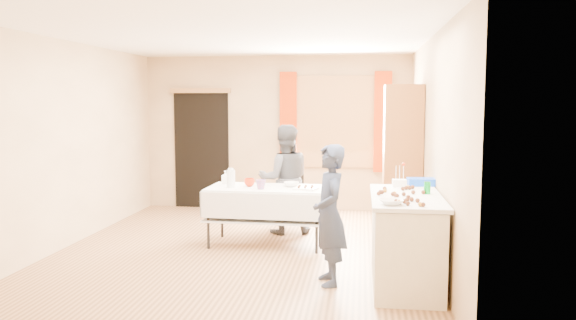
# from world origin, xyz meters

# --- Properties ---
(floor) EXTENTS (4.50, 5.50, 0.02)m
(floor) POSITION_xyz_m (0.00, 0.00, -0.01)
(floor) COLOR #9E7047
(floor) RESTS_ON ground
(ceiling) EXTENTS (4.50, 5.50, 0.02)m
(ceiling) POSITION_xyz_m (0.00, 0.00, 2.61)
(ceiling) COLOR white
(ceiling) RESTS_ON floor
(wall_back) EXTENTS (4.50, 0.02, 2.60)m
(wall_back) POSITION_xyz_m (0.00, 2.76, 1.30)
(wall_back) COLOR tan
(wall_back) RESTS_ON floor
(wall_front) EXTENTS (4.50, 0.02, 2.60)m
(wall_front) POSITION_xyz_m (0.00, -2.76, 1.30)
(wall_front) COLOR tan
(wall_front) RESTS_ON floor
(wall_left) EXTENTS (0.02, 5.50, 2.60)m
(wall_left) POSITION_xyz_m (-2.26, 0.00, 1.30)
(wall_left) COLOR tan
(wall_left) RESTS_ON floor
(wall_right) EXTENTS (0.02, 5.50, 2.60)m
(wall_right) POSITION_xyz_m (2.26, 0.00, 1.30)
(wall_right) COLOR tan
(wall_right) RESTS_ON floor
(window_frame) EXTENTS (1.32, 0.06, 1.52)m
(window_frame) POSITION_xyz_m (1.00, 2.72, 1.50)
(window_frame) COLOR olive
(window_frame) RESTS_ON wall_back
(window_pane) EXTENTS (1.20, 0.02, 1.40)m
(window_pane) POSITION_xyz_m (1.00, 2.71, 1.50)
(window_pane) COLOR white
(window_pane) RESTS_ON wall_back
(curtain_left) EXTENTS (0.28, 0.06, 1.65)m
(curtain_left) POSITION_xyz_m (0.22, 2.67, 1.50)
(curtain_left) COLOR #AB2E05
(curtain_left) RESTS_ON wall_back
(curtain_right) EXTENTS (0.28, 0.06, 1.65)m
(curtain_right) POSITION_xyz_m (1.78, 2.67, 1.50)
(curtain_right) COLOR #AB2E05
(curtain_right) RESTS_ON wall_back
(doorway) EXTENTS (0.95, 0.04, 2.00)m
(doorway) POSITION_xyz_m (-1.30, 2.73, 1.00)
(doorway) COLOR black
(doorway) RESTS_ON floor
(door_lintel) EXTENTS (1.05, 0.06, 0.08)m
(door_lintel) POSITION_xyz_m (-1.30, 2.70, 2.02)
(door_lintel) COLOR olive
(door_lintel) RESTS_ON wall_back
(cabinet) EXTENTS (0.50, 0.60, 2.06)m
(cabinet) POSITION_xyz_m (1.99, 1.02, 1.03)
(cabinet) COLOR brown
(cabinet) RESTS_ON floor
(counter) EXTENTS (0.69, 1.46, 0.91)m
(counter) POSITION_xyz_m (1.89, -1.04, 0.45)
(counter) COLOR beige
(counter) RESTS_ON floor
(party_table) EXTENTS (1.54, 0.83, 0.75)m
(party_table) POSITION_xyz_m (0.25, 0.32, 0.45)
(party_table) COLOR black
(party_table) RESTS_ON floor
(chair) EXTENTS (0.47, 0.47, 0.92)m
(chair) POSITION_xyz_m (0.45, 1.39, 0.28)
(chair) COLOR black
(chair) RESTS_ON floor
(girl) EXTENTS (0.69, 0.60, 1.42)m
(girl) POSITION_xyz_m (1.13, -1.12, 0.71)
(girl) COLOR #1D253D
(girl) RESTS_ON floor
(woman) EXTENTS (1.00, 0.91, 1.52)m
(woman) POSITION_xyz_m (0.39, 1.00, 0.76)
(woman) COLOR black
(woman) RESTS_ON floor
(soda_can) EXTENTS (0.09, 0.09, 0.12)m
(soda_can) POSITION_xyz_m (2.10, -0.93, 0.97)
(soda_can) COLOR #069327
(soda_can) RESTS_ON counter
(mixing_bowl) EXTENTS (0.33, 0.33, 0.05)m
(mixing_bowl) POSITION_xyz_m (1.71, -1.59, 0.94)
(mixing_bowl) COLOR white
(mixing_bowl) RESTS_ON counter
(foam_block) EXTENTS (0.16, 0.11, 0.08)m
(foam_block) POSITION_xyz_m (1.86, -0.48, 0.95)
(foam_block) COLOR white
(foam_block) RESTS_ON counter
(blue_basket) EXTENTS (0.32, 0.22, 0.08)m
(blue_basket) POSITION_xyz_m (2.11, -0.36, 0.95)
(blue_basket) COLOR blue
(blue_basket) RESTS_ON counter
(pitcher) EXTENTS (0.12, 0.12, 0.22)m
(pitcher) POSITION_xyz_m (-0.20, 0.25, 0.86)
(pitcher) COLOR silver
(pitcher) RESTS_ON party_table
(cup_red) EXTENTS (0.20, 0.20, 0.10)m
(cup_red) POSITION_xyz_m (0.02, 0.36, 0.80)
(cup_red) COLOR #B92407
(cup_red) RESTS_ON party_table
(cup_rainbow) EXTENTS (0.17, 0.17, 0.12)m
(cup_rainbow) POSITION_xyz_m (0.20, 0.15, 0.81)
(cup_rainbow) COLOR red
(cup_rainbow) RESTS_ON party_table
(small_bowl) EXTENTS (0.20, 0.20, 0.06)m
(small_bowl) POSITION_xyz_m (0.56, 0.41, 0.78)
(small_bowl) COLOR white
(small_bowl) RESTS_ON party_table
(pastry_tray) EXTENTS (0.32, 0.27, 0.02)m
(pastry_tray) POSITION_xyz_m (0.76, 0.20, 0.76)
(pastry_tray) COLOR white
(pastry_tray) RESTS_ON party_table
(bottle) EXTENTS (0.09, 0.10, 0.17)m
(bottle) POSITION_xyz_m (-0.34, 0.53, 0.84)
(bottle) COLOR white
(bottle) RESTS_ON party_table
(cake_balls) EXTENTS (0.49, 1.07, 0.04)m
(cake_balls) POSITION_xyz_m (1.84, -1.16, 0.93)
(cake_balls) COLOR #3F2314
(cake_balls) RESTS_ON counter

